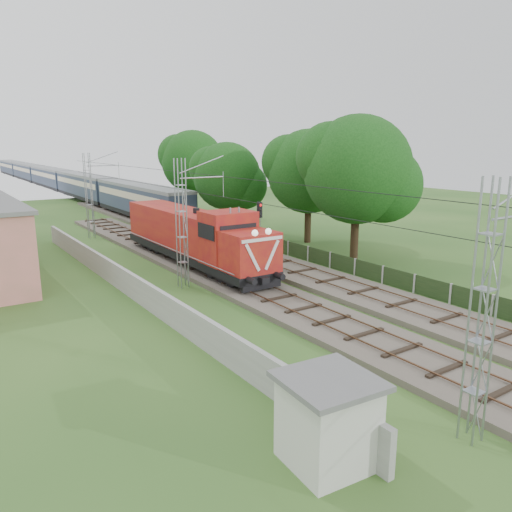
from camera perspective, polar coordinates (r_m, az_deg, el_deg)
ground at (r=24.15m, az=11.09°, el=-9.02°), size 140.00×140.00×0.00m
track_main at (r=29.14m, az=1.37°, el=-4.57°), size 4.20×70.00×0.45m
track_side at (r=42.36m, az=-3.23°, el=0.92°), size 4.20×80.00×0.45m
catenary at (r=31.04m, az=-8.42°, el=3.70°), size 3.31×70.00×8.00m
boundary_wall at (r=30.42m, az=-14.27°, el=-3.11°), size 0.25×40.00×1.50m
fence at (r=31.58m, az=17.66°, el=-3.03°), size 0.12×32.00×1.20m
locomotive at (r=36.48m, az=-7.13°, el=2.34°), size 3.14×17.95×4.56m
coach_rake at (r=104.66m, az=-22.39°, el=8.38°), size 3.12×116.44×3.60m
signal_post at (r=34.78m, az=0.36°, el=3.73°), size 0.54×0.43×4.95m
relay_hut at (r=14.78m, az=8.22°, el=-18.12°), size 2.70×2.70×2.60m
tree_a at (r=38.31m, az=11.64°, el=9.51°), size 8.48×8.08×10.99m
tree_b at (r=45.21m, az=6.17°, el=9.47°), size 7.82×7.45×10.14m
tree_c at (r=49.69m, az=-3.24°, el=9.01°), size 6.95×6.62×9.01m
tree_d at (r=63.07m, az=-7.14°, el=10.56°), size 8.08×7.69×10.47m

